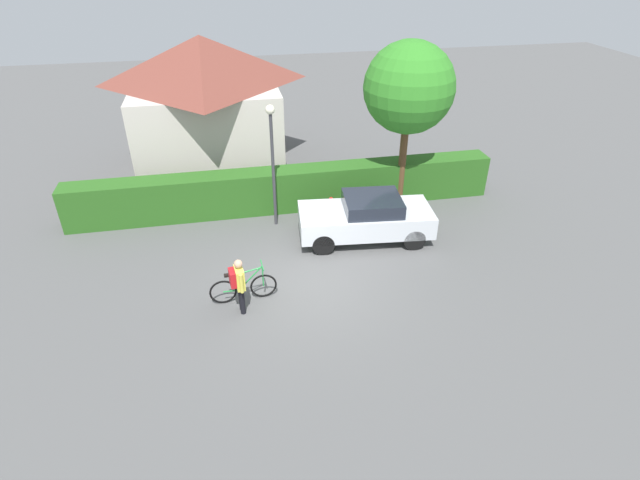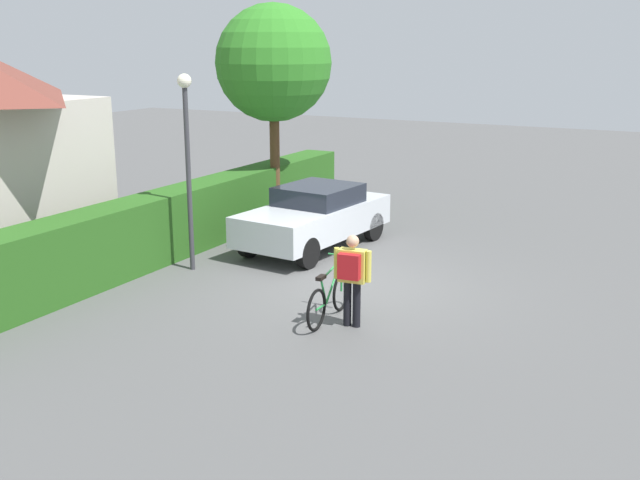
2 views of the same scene
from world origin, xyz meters
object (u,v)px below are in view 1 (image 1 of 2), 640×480
object	(u,v)px
parked_car_near	(366,217)
street_lamp	(272,150)
tree_kerbside	(409,88)
fire_hydrant	(331,208)
person_rider	(239,282)
bicycle	(244,288)

from	to	relation	value
parked_car_near	street_lamp	world-z (taller)	street_lamp
parked_car_near	tree_kerbside	world-z (taller)	tree_kerbside
fire_hydrant	person_rider	bearing A→B (deg)	-127.48
person_rider	fire_hydrant	xyz separation A→B (m)	(3.24, 4.23, -0.52)
street_lamp	person_rider	bearing A→B (deg)	-108.20
bicycle	street_lamp	distance (m)	4.59
parked_car_near	fire_hydrant	world-z (taller)	parked_car_near
fire_hydrant	parked_car_near	bearing A→B (deg)	-60.28
bicycle	parked_car_near	bearing A→B (deg)	31.10
parked_car_near	tree_kerbside	bearing A→B (deg)	49.33
parked_car_near	tree_kerbside	xyz separation A→B (m)	(1.82, 2.12, 3.27)
street_lamp	tree_kerbside	size ratio (longest dim) A/B	0.72
bicycle	tree_kerbside	world-z (taller)	tree_kerbside
street_lamp	fire_hydrant	bearing A→B (deg)	-1.56
bicycle	tree_kerbside	xyz separation A→B (m)	(5.76, 4.49, 3.62)
tree_kerbside	fire_hydrant	world-z (taller)	tree_kerbside
bicycle	tree_kerbside	size ratio (longest dim) A/B	0.32
parked_car_near	person_rider	distance (m)	4.94
bicycle	fire_hydrant	distance (m)	4.90
street_lamp	tree_kerbside	xyz separation A→B (m)	(4.46, 0.67, 1.44)
parked_car_near	fire_hydrant	distance (m)	1.65
person_rider	street_lamp	bearing A→B (deg)	71.80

